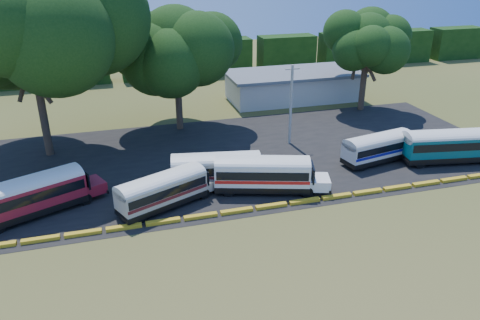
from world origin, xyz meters
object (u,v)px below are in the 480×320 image
object	(u,v)px
bus_white_red	(265,172)
bus_teal	(448,144)
tree_west	(27,26)
bus_cream_west	(164,189)
bus_red	(33,193)

from	to	relation	value
bus_white_red	bus_teal	xyz separation A→B (m)	(19.72, 0.95, 0.08)
bus_white_red	bus_teal	distance (m)	19.74
bus_teal	tree_west	bearing A→B (deg)	170.68
bus_cream_west	bus_teal	world-z (taller)	bus_teal
bus_red	bus_white_red	xyz separation A→B (m)	(19.07, -1.35, -0.05)
bus_red	bus_cream_west	size ratio (longest dim) A/B	1.11
bus_cream_west	bus_red	bearing A→B (deg)	146.04
bus_cream_west	bus_teal	size ratio (longest dim) A/B	0.88
bus_red	bus_teal	world-z (taller)	bus_teal
bus_cream_west	tree_west	xyz separation A→B (m)	(-10.15, 14.52, 11.39)
bus_red	bus_white_red	bearing A→B (deg)	-28.23
bus_teal	bus_red	bearing A→B (deg)	-171.09
bus_white_red	tree_west	bearing A→B (deg)	160.73
bus_white_red	bus_red	bearing A→B (deg)	-166.66
bus_teal	tree_west	world-z (taller)	tree_west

